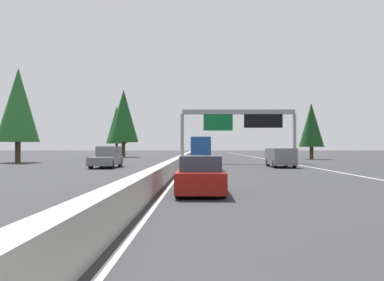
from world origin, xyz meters
The scene contains 14 objects.
ground_plane centered at (60.00, 0.00, 0.00)m, with size 320.00×320.00×0.00m, color #2D2D30.
median_barrier centered at (80.00, 0.30, 0.45)m, with size 180.00×0.56×0.90m, color #9E9B93.
shoulder_stripe_right centered at (70.00, -11.52, 0.01)m, with size 160.00×0.16×0.01m, color silver.
shoulder_stripe_median centered at (70.00, -0.25, 0.01)m, with size 160.00×0.16×0.01m, color silver.
sign_gantry_overhead centered at (43.25, -6.04, 4.71)m, with size 0.50×12.68×5.91m.
sedan_near_center centered at (13.63, -1.66, 0.68)m, with size 4.40×1.80×1.47m.
minivan_distant_b centered at (35.04, -8.88, 0.95)m, with size 5.00×1.95×1.69m.
bus_far_right centered at (54.80, -1.76, 1.72)m, with size 11.50×2.55×3.10m.
pickup_far_center centered at (82.47, -1.96, 0.91)m, with size 5.60×2.00×1.86m.
oncoming_near centered at (34.14, 6.55, 0.91)m, with size 5.60×2.00×1.86m.
conifer_right_mid centered at (59.59, -18.20, 5.07)m, with size 3.67×3.67×8.35m.
conifer_left_near centered at (45.36, 19.45, 6.69)m, with size 4.84×4.84×11.01m.
conifer_left_mid centered at (73.35, 12.32, 7.52)m, with size 5.44×5.44×12.37m.
conifer_left_far centered at (105.24, 19.96, 7.60)m, with size 5.50×5.50×12.50m.
Camera 1 is at (-2.46, -1.63, 1.80)m, focal length 39.00 mm.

